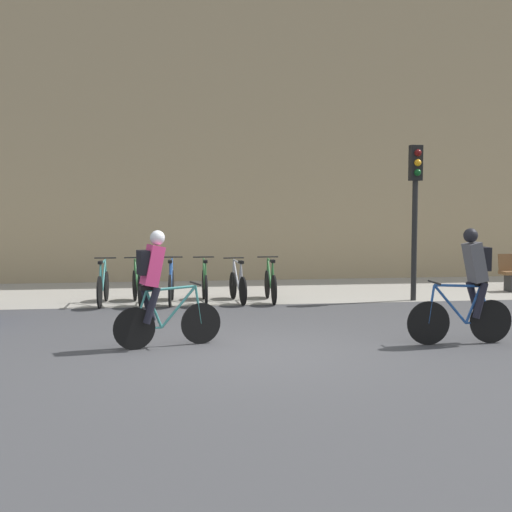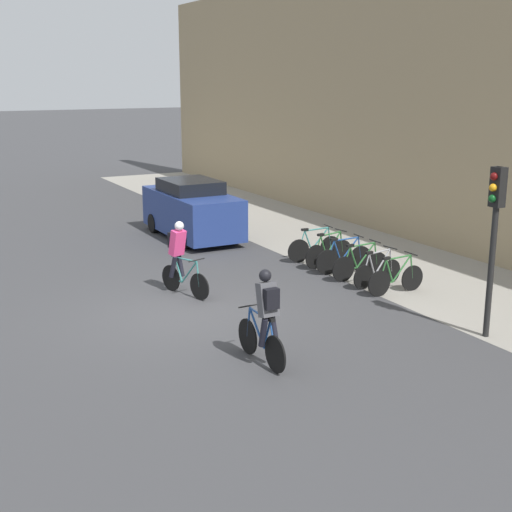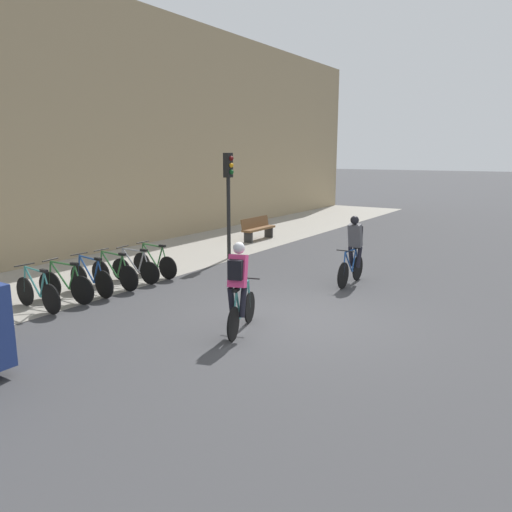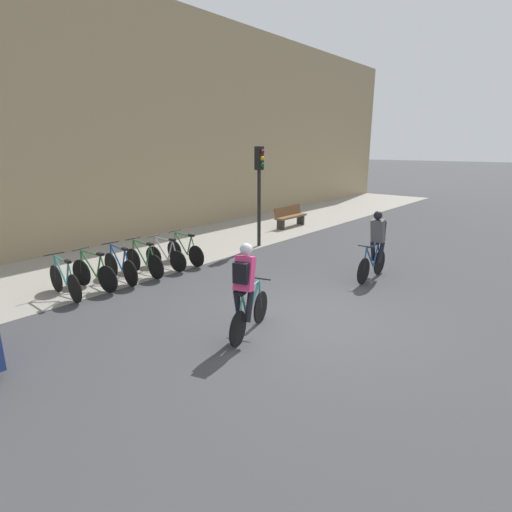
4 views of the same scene
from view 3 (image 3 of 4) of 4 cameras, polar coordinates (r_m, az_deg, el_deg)
name	(u,v)px [view 3 (image 3 of 4)]	position (r m, az deg, el deg)	size (l,w,h in m)	color
ground	(296,319)	(10.38, 4.58, -7.14)	(200.00, 200.00, 0.00)	#3D3D3F
kerb_strip	(82,276)	(14.70, -19.23, -2.14)	(44.00, 4.50, 0.01)	gray
building_facade	(14,120)	(16.45, -25.88, 13.77)	(44.00, 0.60, 8.55)	#9E8966
cyclist_pink	(239,286)	(9.21, -1.97, -3.39)	(1.61, 0.64, 1.76)	black
cyclist_grey	(354,248)	(13.18, 11.12, 0.96)	(1.68, 0.46, 1.78)	black
parked_bike_0	(38,292)	(11.78, -23.70, -3.82)	(0.46, 1.67, 0.96)	black
parked_bike_1	(66,285)	(12.17, -20.91, -3.13)	(0.46, 1.63, 0.97)	black
parked_bike_2	(91,279)	(12.58, -18.32, -2.48)	(0.46, 1.66, 0.97)	black
parked_bike_3	(114,273)	(13.02, -15.89, -1.89)	(0.46, 1.68, 0.96)	black
parked_bike_4	(135,268)	(13.48, -13.62, -1.39)	(0.46, 1.55, 0.93)	black
parked_bike_5	(155,263)	(13.96, -11.51, -0.82)	(0.46, 1.61, 0.95)	black
traffic_light_pole	(229,186)	(15.89, -3.15, 8.00)	(0.26, 0.30, 3.36)	black
bench	(258,228)	(19.64, 0.19, 3.22)	(1.86, 0.44, 0.89)	brown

